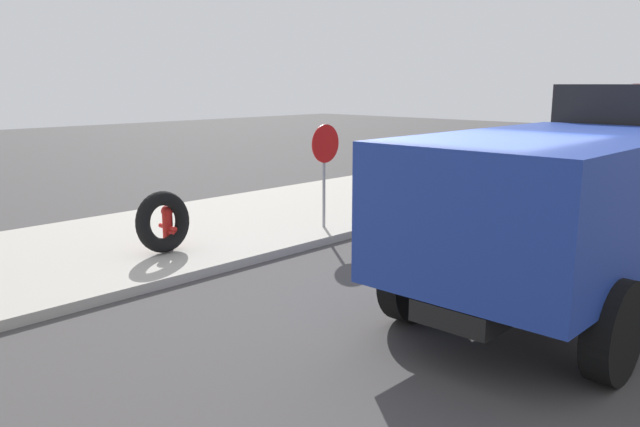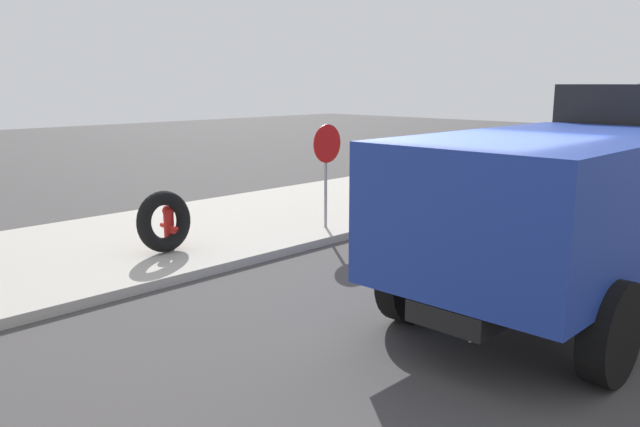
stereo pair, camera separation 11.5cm
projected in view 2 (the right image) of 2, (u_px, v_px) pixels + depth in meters
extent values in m
plane|color=#423F3F|center=(460.00, 325.00, 8.05)|extent=(80.00, 80.00, 0.00)
cube|color=#ADA89E|center=(174.00, 235.00, 12.47)|extent=(36.00, 5.00, 0.15)
cylinder|color=red|center=(169.00, 231.00, 11.16)|extent=(0.18, 0.18, 0.62)
sphere|color=red|center=(168.00, 211.00, 11.08)|extent=(0.21, 0.21, 0.21)
cylinder|color=red|center=(174.00, 228.00, 11.03)|extent=(0.08, 0.14, 0.08)
cylinder|color=red|center=(164.00, 225.00, 11.25)|extent=(0.08, 0.14, 0.08)
cylinder|color=red|center=(174.00, 232.00, 11.05)|extent=(0.10, 0.14, 0.10)
torus|color=black|center=(164.00, 221.00, 10.86)|extent=(1.08, 0.42, 1.08)
cylinder|color=gray|center=(326.00, 176.00, 12.66)|extent=(0.06, 0.06, 2.07)
cylinder|color=red|center=(327.00, 144.00, 12.50)|extent=(0.76, 0.02, 0.76)
cube|color=#1E3899|center=(552.00, 199.00, 7.88)|extent=(4.81, 2.52, 1.60)
cube|color=black|center=(582.00, 255.00, 8.84)|extent=(7.00, 0.93, 0.24)
cylinder|color=black|center=(564.00, 224.00, 11.33)|extent=(1.10, 0.30, 1.10)
cylinder|color=black|center=(410.00, 280.00, 8.11)|extent=(1.10, 0.30, 1.10)
cylinder|color=black|center=(611.00, 332.00, 6.40)|extent=(1.10, 0.30, 1.10)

